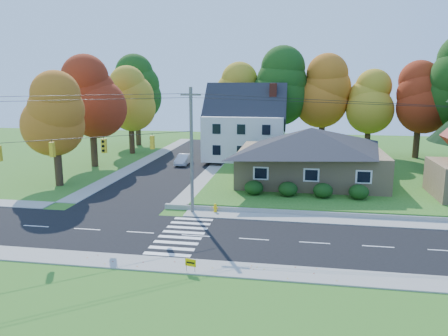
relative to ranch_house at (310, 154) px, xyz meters
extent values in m
plane|color=#3D7923|center=(-8.00, -16.00, -3.27)|extent=(120.00, 120.00, 0.00)
cube|color=black|center=(-8.00, -16.00, -3.26)|extent=(90.00, 8.00, 0.02)
cube|color=black|center=(-16.00, 10.00, -3.25)|extent=(8.00, 44.00, 0.02)
cube|color=#9C9A90|center=(-8.00, -11.00, -3.23)|extent=(90.00, 2.00, 0.08)
cube|color=#9C9A90|center=(-8.00, -21.00, -3.23)|extent=(90.00, 2.00, 0.08)
cube|color=#3D7923|center=(5.00, 5.00, -3.02)|extent=(30.00, 30.00, 0.50)
cube|color=tan|center=(0.00, 0.00, -1.17)|extent=(14.00, 10.00, 3.20)
pyramid|color=#26262B|center=(0.00, 0.00, 1.53)|extent=(14.60, 10.60, 2.20)
cube|color=silver|center=(-8.00, 12.00, 0.03)|extent=(10.00, 8.00, 5.60)
pyramid|color=#26262B|center=(-8.00, 12.00, 4.03)|extent=(10.40, 8.40, 2.40)
cube|color=brown|center=(-4.50, 12.00, 2.03)|extent=(0.90, 0.90, 9.60)
ellipsoid|color=#163A10|center=(-5.00, -6.20, -2.13)|extent=(1.70, 1.70, 1.27)
ellipsoid|color=#163A10|center=(-2.00, -6.20, -2.13)|extent=(1.70, 1.70, 1.27)
ellipsoid|color=#163A10|center=(1.00, -6.20, -2.13)|extent=(1.70, 1.70, 1.27)
ellipsoid|color=#163A10|center=(4.00, -6.20, -2.13)|extent=(1.70, 1.70, 1.27)
cylinder|color=#666059|center=(-9.50, -10.80, 1.73)|extent=(0.26, 0.26, 10.00)
cube|color=#666059|center=(-9.50, -10.80, 6.13)|extent=(1.60, 0.12, 0.12)
cube|color=gold|center=(-17.50, -17.20, 2.68)|extent=(0.26, 0.34, 1.00)
cube|color=gold|center=(-14.80, -15.05, 2.68)|extent=(0.34, 0.26, 1.00)
cube|color=gold|center=(-12.00, -12.80, 2.68)|extent=(0.26, 0.34, 1.00)
cylinder|color=black|center=(-16.00, -16.00, 3.33)|extent=(13.02, 10.43, 0.04)
cylinder|color=#3F2A19|center=(-10.00, 18.00, -0.07)|extent=(0.80, 0.80, 5.40)
sphere|color=#B59423|center=(-10.00, 18.00, 3.83)|extent=(6.72, 6.72, 6.72)
sphere|color=#B59423|center=(-10.00, 18.00, 5.51)|extent=(5.91, 5.91, 5.91)
sphere|color=#B59423|center=(-10.00, 18.00, 7.19)|extent=(5.11, 5.11, 5.11)
cylinder|color=#3F2A19|center=(-4.00, 17.00, 0.38)|extent=(0.86, 0.86, 6.30)
sphere|color=#1E4B14|center=(-4.00, 17.00, 4.93)|extent=(7.84, 7.84, 7.84)
sphere|color=#1E4B14|center=(-4.00, 17.00, 6.89)|extent=(6.90, 6.90, 6.90)
sphere|color=#1E4B14|center=(-4.00, 17.00, 8.85)|extent=(5.96, 5.96, 5.96)
cylinder|color=#3F2A19|center=(2.00, 18.00, 0.16)|extent=(0.83, 0.83, 5.85)
sphere|color=#C1661B|center=(2.00, 18.00, 4.38)|extent=(7.28, 7.28, 7.28)
sphere|color=#C1661B|center=(2.00, 18.00, 6.20)|extent=(6.41, 6.41, 6.41)
sphere|color=#C1661B|center=(2.00, 18.00, 8.02)|extent=(5.53, 5.53, 5.53)
cylinder|color=#3F2A19|center=(8.00, 17.00, -0.29)|extent=(0.77, 0.77, 4.95)
sphere|color=#B59423|center=(8.00, 17.00, 3.28)|extent=(6.16, 6.16, 6.16)
sphere|color=#B59423|center=(8.00, 17.00, 4.82)|extent=(5.42, 5.42, 5.42)
sphere|color=#B59423|center=(8.00, 17.00, 6.36)|extent=(4.68, 4.68, 4.68)
cylinder|color=#3F2A19|center=(14.00, 16.00, -0.07)|extent=(0.80, 0.80, 5.40)
sphere|color=maroon|center=(14.00, 16.00, 3.83)|extent=(6.72, 6.72, 6.72)
sphere|color=maroon|center=(14.00, 16.00, 5.51)|extent=(5.91, 5.91, 5.91)
sphere|color=maroon|center=(14.00, 16.00, 7.19)|extent=(5.11, 5.11, 5.11)
cylinder|color=#3F2A19|center=(-25.00, -4.00, -0.79)|extent=(0.77, 0.77, 4.95)
sphere|color=#C1661B|center=(-25.00, -4.00, 2.78)|extent=(6.16, 6.16, 6.16)
sphere|color=#C1661B|center=(-25.00, -4.00, 4.32)|extent=(5.42, 5.42, 5.42)
sphere|color=#C1661B|center=(-25.00, -4.00, 5.86)|extent=(4.68, 4.68, 4.68)
cylinder|color=#3F2A19|center=(-26.00, 6.00, -0.34)|extent=(0.83, 0.83, 5.85)
sphere|color=maroon|center=(-26.00, 6.00, 3.88)|extent=(7.28, 7.28, 7.28)
sphere|color=maroon|center=(-26.00, 6.00, 5.70)|extent=(6.41, 6.41, 6.41)
sphere|color=maroon|center=(-26.00, 6.00, 7.52)|extent=(5.53, 5.53, 5.53)
cylinder|color=#3F2A19|center=(-25.00, 16.00, -0.57)|extent=(0.80, 0.80, 5.40)
sphere|color=#B59423|center=(-25.00, 16.00, 3.33)|extent=(6.72, 6.72, 6.72)
sphere|color=#B59423|center=(-25.00, 16.00, 5.01)|extent=(5.91, 5.91, 5.91)
sphere|color=#B59423|center=(-25.00, 16.00, 6.69)|extent=(5.11, 5.11, 5.11)
cylinder|color=#3F2A19|center=(-27.00, 24.00, -0.12)|extent=(0.86, 0.86, 6.30)
sphere|color=#1E4B14|center=(-27.00, 24.00, 4.43)|extent=(7.84, 7.84, 7.84)
sphere|color=#1E4B14|center=(-27.00, 24.00, 6.39)|extent=(6.90, 6.90, 6.90)
sphere|color=#1E4B14|center=(-27.00, 24.00, 8.35)|extent=(5.96, 5.96, 5.96)
imported|color=silver|center=(-15.39, 8.72, -2.58)|extent=(1.45, 4.05, 1.33)
cylinder|color=yellow|center=(-7.68, -10.48, -3.22)|extent=(0.33, 0.33, 0.09)
cylinder|color=yellow|center=(-7.68, -10.48, -2.94)|extent=(0.22, 0.22, 0.51)
sphere|color=yellow|center=(-7.68, -10.48, -2.64)|extent=(0.24, 0.24, 0.24)
cylinder|color=yellow|center=(-7.68, -10.48, -2.85)|extent=(0.43, 0.19, 0.11)
cylinder|color=black|center=(-7.20, -21.72, -3.00)|extent=(0.02, 0.02, 0.54)
cylinder|color=black|center=(-6.72, -21.72, -3.00)|extent=(0.02, 0.02, 0.54)
cube|color=#EFBD00|center=(-6.96, -21.72, -2.67)|extent=(0.64, 0.16, 0.43)
camera|label=1|loc=(-1.37, -43.71, 7.27)|focal=35.00mm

